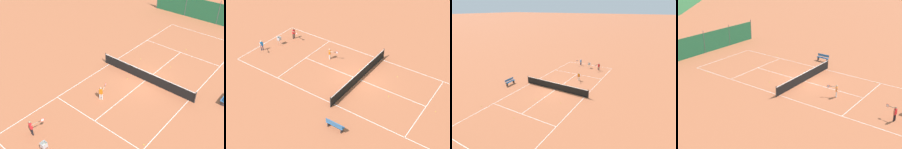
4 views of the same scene
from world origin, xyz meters
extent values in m
plane|color=#B7603D|center=(0.00, 0.00, 0.00)|extent=(600.00, 600.00, 0.00)
cube|color=white|center=(0.00, 11.90, 0.00)|extent=(8.25, 0.05, 0.01)
cube|color=white|center=(-4.10, 0.00, 0.00)|extent=(0.05, 23.85, 0.01)
cube|color=white|center=(4.10, 0.00, 0.00)|extent=(0.05, 23.85, 0.01)
cube|color=white|center=(0.00, 6.40, 0.00)|extent=(8.20, 0.05, 0.01)
cube|color=white|center=(0.00, -6.40, 0.00)|extent=(8.20, 0.05, 0.01)
cube|color=white|center=(0.00, 0.00, 0.00)|extent=(0.05, 12.80, 0.01)
cylinder|color=#2D2D2D|center=(-4.55, 0.00, 0.53)|extent=(0.08, 0.08, 1.06)
cylinder|color=#2D2D2D|center=(4.55, 0.00, 0.53)|extent=(0.08, 0.08, 1.06)
cube|color=black|center=(0.00, 0.00, 0.46)|extent=(9.10, 0.02, 0.91)
cube|color=white|center=(0.00, 0.00, 0.93)|extent=(9.10, 0.04, 0.06)
cube|color=#236B42|center=(0.00, 15.50, 1.30)|extent=(17.20, 0.04, 2.60)
cylinder|color=#59595E|center=(0.00, 15.50, 1.45)|extent=(0.08, 0.08, 2.90)
cylinder|color=#59595E|center=(4.30, 15.50, 1.45)|extent=(0.08, 0.08, 2.90)
cylinder|color=#59595E|center=(8.60, 15.50, 1.45)|extent=(0.08, 0.08, 2.90)
cylinder|color=black|center=(-2.44, -10.00, 0.29)|extent=(0.10, 0.10, 0.58)
cylinder|color=black|center=(-2.25, -10.03, 0.29)|extent=(0.10, 0.10, 0.58)
cube|color=red|center=(-2.34, -10.01, 0.81)|extent=(0.31, 0.21, 0.45)
sphere|color=#A37556|center=(-2.34, -10.01, 1.16)|extent=(0.18, 0.18, 0.18)
cylinder|color=#A37556|center=(-2.52, -9.98, 0.81)|extent=(0.07, 0.07, 0.45)
cylinder|color=#A37556|center=(-2.12, -9.83, 0.99)|extent=(0.15, 0.46, 0.07)
cylinder|color=black|center=(-2.06, -9.50, 0.99)|extent=(0.07, 0.21, 0.03)
torus|color=red|center=(-2.01, -9.26, 0.99)|extent=(0.08, 0.28, 0.28)
cylinder|color=silver|center=(-2.01, -9.26, 0.99)|extent=(0.05, 0.25, 0.25)
cylinder|color=white|center=(-1.35, -4.35, 0.27)|extent=(0.10, 0.10, 0.55)
cylinder|color=white|center=(-1.19, -4.28, 0.27)|extent=(0.10, 0.10, 0.55)
cube|color=orange|center=(-1.27, -4.31, 0.76)|extent=(0.30, 0.25, 0.42)
sphere|color=tan|center=(-1.27, -4.31, 1.08)|extent=(0.17, 0.17, 0.17)
cylinder|color=tan|center=(-1.42, -4.39, 0.76)|extent=(0.06, 0.06, 0.42)
cylinder|color=tan|center=(-1.21, -4.05, 0.93)|extent=(0.24, 0.41, 0.06)
cylinder|color=black|center=(-1.35, -3.77, 0.93)|extent=(0.11, 0.19, 0.03)
torus|color=red|center=(-1.45, -3.56, 0.93)|extent=(0.14, 0.26, 0.28)
cylinder|color=silver|center=(-1.45, -3.56, 0.93)|extent=(0.11, 0.23, 0.25)
sphere|color=#CCE033|center=(0.17, 7.27, 0.03)|extent=(0.07, 0.07, 0.07)
sphere|color=#CCE033|center=(-4.49, 9.55, 0.03)|extent=(0.07, 0.07, 0.07)
sphere|color=#CCE033|center=(-2.36, 2.65, 0.03)|extent=(0.07, 0.07, 0.07)
sphere|color=#CCE033|center=(-1.31, -0.81, 0.03)|extent=(0.07, 0.07, 0.07)
sphere|color=#CCE033|center=(3.92, -5.92, 0.03)|extent=(0.07, 0.07, 0.07)
sphere|color=#CCE033|center=(0.60, 3.28, 0.03)|extent=(0.07, 0.07, 0.07)
sphere|color=#CCE033|center=(4.77, 7.44, 0.03)|extent=(0.07, 0.07, 0.07)
cube|color=#336699|center=(6.30, 1.71, 0.44)|extent=(0.36, 1.50, 0.05)
cube|color=#336699|center=(6.46, 1.71, 0.70)|extent=(0.04, 1.50, 0.28)
cube|color=#333338|center=(6.30, 1.11, 0.22)|extent=(0.32, 0.06, 0.44)
cube|color=#333338|center=(6.30, 2.31, 0.22)|extent=(0.32, 0.06, 0.44)
camera|label=1|loc=(9.61, -15.87, 13.41)|focal=42.00mm
camera|label=2|loc=(19.80, 11.35, 17.22)|focal=50.00mm
camera|label=3|loc=(-11.06, 17.26, 9.97)|focal=28.00mm
camera|label=4|loc=(-24.11, -16.18, 12.40)|focal=50.00mm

